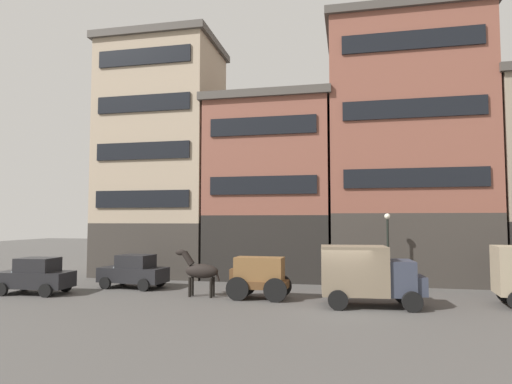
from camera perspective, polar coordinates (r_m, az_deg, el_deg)
name	(u,v)px	position (r m, az deg, el deg)	size (l,w,h in m)	color
ground_plane	(342,309)	(19.46, 11.23, -14.77)	(120.00, 120.00, 0.00)	#4C4947
building_far_left	(162,156)	(31.80, -12.19, 4.58)	(8.15, 6.60, 16.49)	#38332D
building_center_left	(271,188)	(29.25, 2.00, 0.59)	(8.31, 6.60, 11.80)	black
building_center_right	(406,148)	(29.34, 19.12, 5.47)	(9.86, 6.60, 16.58)	#38332D
cargo_wagon	(258,275)	(21.16, 0.31, -10.79)	(2.94, 1.58, 1.98)	brown
draft_horse	(200,271)	(21.92, -7.39, -10.19)	(2.35, 0.65, 2.30)	black
delivery_truck_near	(368,274)	(19.89, 14.42, -10.33)	(4.46, 2.39, 2.62)	#333847
sedan_dark	(35,276)	(25.25, -26.96, -9.77)	(3.78, 2.02, 1.83)	black
sedan_light	(134,271)	(25.45, -15.74, -9.98)	(3.84, 2.16, 1.83)	black
streetlamp_curbside	(388,240)	(24.70, 16.90, -6.06)	(0.32, 0.32, 4.12)	black
fire_hydrant_curbside	(409,283)	(24.87, 19.46, -11.19)	(0.24, 0.24, 0.83)	maroon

